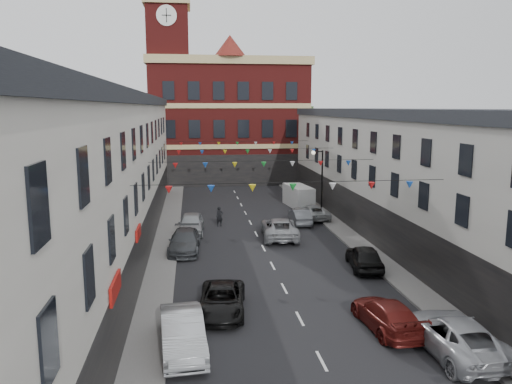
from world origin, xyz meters
name	(u,v)px	position (x,y,z in m)	size (l,w,h in m)	color
ground	(273,266)	(0.00, 0.00, 0.00)	(160.00, 160.00, 0.00)	black
pavement_left	(163,259)	(-6.90, 2.00, 0.07)	(1.80, 64.00, 0.15)	#605E5B
pavement_right	(367,252)	(6.90, 2.00, 0.07)	(1.80, 64.00, 0.15)	#605E5B
terrace_left	(76,183)	(-11.78, 1.00, 5.35)	(8.40, 56.00, 10.70)	beige
terrace_right	(446,184)	(11.78, 1.00, 4.85)	(8.40, 56.00, 9.70)	#BCB9B0
civic_building	(228,120)	(0.00, 37.95, 8.14)	(20.60, 13.30, 18.50)	maroon
clock_tower	(169,66)	(-7.50, 35.00, 14.93)	(5.60, 5.60, 30.00)	maroon
distant_hill	(196,134)	(-4.00, 62.00, 5.00)	(40.00, 14.00, 10.00)	#2D5327
street_lamp	(319,173)	(6.55, 14.00, 3.90)	(1.10, 0.36, 6.00)	black
car_left_b	(183,333)	(-5.41, -10.46, 0.80)	(1.69, 4.84, 1.60)	#B4B8BC
car_left_c	(222,300)	(-3.60, -6.87, 0.66)	(2.18, 4.73, 1.31)	black
car_left_d	(185,241)	(-5.50, 3.83, 0.74)	(2.06, 5.07, 1.47)	#3C3F43
car_left_e	(191,224)	(-5.04, 8.82, 0.81)	(1.92, 4.77, 1.62)	#95999D
car_right_b	(455,335)	(5.50, -12.00, 0.77)	(2.54, 5.51, 1.53)	#A0A2A8
car_right_c	(387,315)	(3.60, -9.58, 0.69)	(1.92, 4.73, 1.37)	#5A1512
car_right_d	(364,257)	(5.50, -1.28, 0.75)	(1.76, 4.38, 1.49)	black
car_right_e	(300,217)	(4.11, 10.88, 0.66)	(1.40, 4.02, 1.32)	#4D5055
car_right_f	(311,212)	(5.50, 12.59, 0.66)	(2.18, 4.72, 1.31)	#A7AAAB
moving_car	(280,228)	(1.61, 6.63, 0.78)	(2.58, 5.59, 1.55)	#A2A5A9
white_van	(298,196)	(5.60, 18.41, 1.05)	(1.82, 4.74, 2.10)	silver
pedestrian	(220,217)	(-2.71, 10.96, 0.83)	(0.60, 0.40, 1.66)	black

